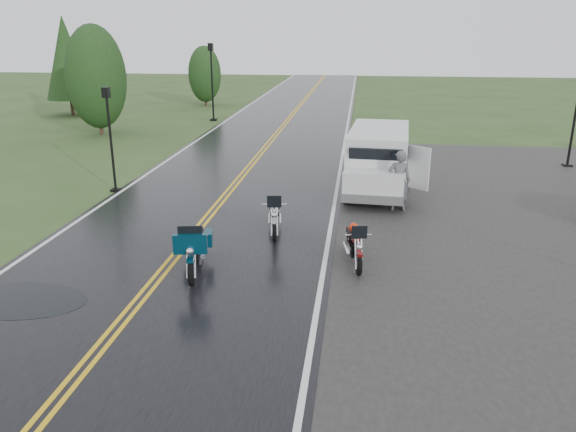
{
  "coord_description": "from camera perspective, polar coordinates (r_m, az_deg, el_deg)",
  "views": [
    {
      "loc": [
        4.52,
        -11.47,
        5.56
      ],
      "look_at": [
        2.8,
        2.0,
        1.0
      ],
      "focal_mm": 35.0,
      "sensor_mm": 36.0,
      "label": 1
    }
  ],
  "objects": [
    {
      "name": "lamp_post_near_left",
      "position": [
        20.68,
        -17.56,
        7.37
      ],
      "size": [
        0.32,
        0.32,
        3.7
      ],
      "primitive_type": null,
      "color": "black",
      "rests_on": "ground"
    },
    {
      "name": "motorcycle_teal",
      "position": [
        12.64,
        -9.85,
        -4.38
      ],
      "size": [
        1.28,
        2.47,
        1.39
      ],
      "primitive_type": null,
      "rotation": [
        0.0,
        0.0,
        0.19
      ],
      "color": "#052A3B",
      "rests_on": "ground"
    },
    {
      "name": "lamp_post_far_right",
      "position": [
        26.21,
        27.18,
        9.22
      ],
      "size": [
        0.38,
        0.38,
        4.43
      ],
      "primitive_type": null,
      "color": "black",
      "rests_on": "ground"
    },
    {
      "name": "ground",
      "position": [
        13.52,
        -13.03,
        -6.22
      ],
      "size": [
        120.0,
        120.0,
        0.0
      ],
      "primitive_type": "plane",
      "color": "#2D471E",
      "rests_on": "ground"
    },
    {
      "name": "tree_left_mid",
      "position": [
        32.53,
        -18.82,
        12.17
      ],
      "size": [
        3.18,
        3.18,
        4.97
      ],
      "primitive_type": null,
      "color": "#1E3D19",
      "rests_on": "ground"
    },
    {
      "name": "road",
      "position": [
        22.63,
        -4.48,
        4.33
      ],
      "size": [
        8.0,
        100.0,
        0.04
      ],
      "primitive_type": "cube",
      "color": "black",
      "rests_on": "ground"
    },
    {
      "name": "motorcycle_red",
      "position": [
        13.11,
        7.23,
        -3.88
      ],
      "size": [
        1.03,
        2.08,
        1.18
      ],
      "primitive_type": null,
      "rotation": [
        0.0,
        0.0,
        0.16
      ],
      "color": "#610D0B",
      "rests_on": "ground"
    },
    {
      "name": "lamp_post_far_left",
      "position": [
        36.03,
        -7.72,
        13.32
      ],
      "size": [
        0.41,
        0.41,
        4.76
      ],
      "primitive_type": null,
      "color": "black",
      "rests_on": "ground"
    },
    {
      "name": "motorcycle_silver",
      "position": [
        15.04,
        -1.39,
        -0.59
      ],
      "size": [
        1.07,
        2.21,
        1.25
      ],
      "primitive_type": null,
      "rotation": [
        0.0,
        0.0,
        0.14
      ],
      "color": "#979B9E",
      "rests_on": "ground"
    },
    {
      "name": "person_at_van",
      "position": [
        18.04,
        11.22,
        3.46
      ],
      "size": [
        0.71,
        0.47,
        1.94
      ],
      "primitive_type": "imported",
      "rotation": [
        0.0,
        0.0,
        3.15
      ],
      "color": "#55545A",
      "rests_on": "ground"
    },
    {
      "name": "pine_left_far",
      "position": [
        40.63,
        -21.5,
        13.86
      ],
      "size": [
        2.99,
        2.99,
        6.23
      ],
      "primitive_type": null,
      "color": "#1E3D19",
      "rests_on": "ground"
    },
    {
      "name": "van_white",
      "position": [
        18.55,
        6.16,
        4.55
      ],
      "size": [
        2.53,
        5.77,
        2.21
      ],
      "primitive_type": null,
      "rotation": [
        0.0,
        0.0,
        -0.07
      ],
      "color": "silver",
      "rests_on": "ground"
    },
    {
      "name": "tree_left_far",
      "position": [
        43.49,
        -8.43,
        13.48
      ],
      "size": [
        2.42,
        2.42,
        3.73
      ],
      "primitive_type": null,
      "color": "#1E3D19",
      "rests_on": "ground"
    }
  ]
}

